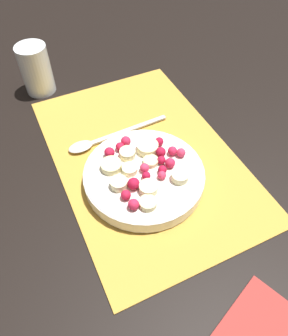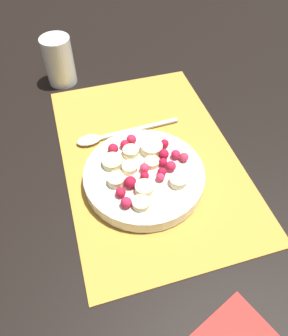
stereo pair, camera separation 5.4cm
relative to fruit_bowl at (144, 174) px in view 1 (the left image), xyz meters
The scene contains 5 objects.
ground_plane 0.07m from the fruit_bowl, 25.16° to the right, with size 3.00×3.00×0.00m, color black.
placemat 0.06m from the fruit_bowl, 25.16° to the right, with size 0.48×0.31×0.01m.
fruit_bowl is the anchor object (origin of this frame).
spoon 0.13m from the fruit_bowl, 16.82° to the left, with size 0.03×0.21×0.01m.
drinking_glass 0.35m from the fruit_bowl, 15.89° to the left, with size 0.06×0.06×0.11m.
Camera 1 is at (-0.37, 0.17, 0.46)m, focal length 35.00 mm.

